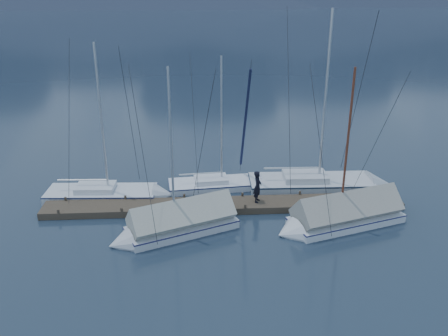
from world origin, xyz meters
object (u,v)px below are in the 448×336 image
at_px(sailboat_open_left, 118,194).
at_px(sailboat_open_right, 328,184).
at_px(sailboat_open_mid, 229,184).
at_px(sailboat_covered_far, 172,226).
at_px(sailboat_covered_near, 338,217).
at_px(person, 258,187).

distance_m(sailboat_open_left, sailboat_open_right, 11.52).
relative_size(sailboat_open_mid, sailboat_covered_far, 0.96).
bearing_deg(sailboat_open_mid, sailboat_covered_far, -120.04).
xyz_separation_m(sailboat_open_mid, sailboat_covered_near, (4.75, -4.76, 0.27)).
relative_size(sailboat_open_left, sailboat_covered_near, 1.08).
relative_size(sailboat_open_left, person, 5.41).
bearing_deg(person, sailboat_open_mid, 42.81).
bearing_deg(sailboat_open_left, sailboat_covered_far, -53.15).
bearing_deg(sailboat_open_right, sailboat_covered_near, -99.82).
bearing_deg(sailboat_open_mid, sailboat_covered_near, -45.02).
bearing_deg(sailboat_covered_far, person, 30.11).
height_order(sailboat_open_left, sailboat_open_mid, sailboat_open_left).
bearing_deg(person, sailboat_open_left, 95.03).
xyz_separation_m(sailboat_open_right, person, (-4.28, -2.28, 0.97)).
height_order(sailboat_covered_near, person, sailboat_covered_near).
relative_size(sailboat_open_left, sailboat_open_right, 0.85).
relative_size(sailboat_open_right, sailboat_covered_near, 1.27).
bearing_deg(sailboat_open_mid, sailboat_open_right, -4.00).
relative_size(sailboat_open_mid, sailboat_open_right, 0.76).
distance_m(sailboat_open_left, sailboat_covered_near, 11.39).
height_order(sailboat_open_left, sailboat_covered_far, sailboat_open_left).
xyz_separation_m(sailboat_open_mid, sailboat_open_right, (5.51, -0.39, 0.04)).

